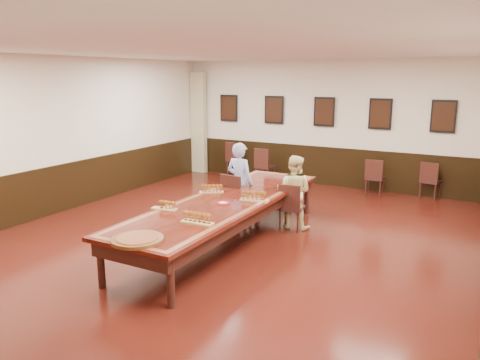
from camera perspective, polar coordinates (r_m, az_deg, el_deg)
The scene contains 23 objects.
floor at distance 8.12m, azimuth -1.71°, elevation -7.65°, with size 8.00×10.00×0.02m, color black.
ceiling at distance 7.63m, azimuth -1.88°, elevation 15.67°, with size 8.00×10.00×0.02m, color white.
wall_back at distance 12.26m, azimuth 10.28°, elevation 6.81°, with size 8.00×0.02×3.20m, color beige.
wall_left at distance 10.33m, azimuth -21.41°, elevation 5.07°, with size 0.02×10.00×3.20m, color beige.
chair_man at distance 9.02m, azimuth -0.40°, elevation -2.24°, with size 0.46×0.50×0.98m, color black, non-canonical shape.
chair_woman at distance 8.71m, azimuth 6.34°, elevation -3.19°, with size 0.41×0.45×0.88m, color black, non-canonical shape.
spare_chair_a at distance 13.16m, azimuth -0.39°, elevation 2.55°, with size 0.46×0.51×0.99m, color black, non-canonical shape.
spare_chair_b at distance 12.43m, azimuth 3.10°, elevation 1.80°, with size 0.44×0.48×0.94m, color black, non-canonical shape.
spare_chair_c at distance 11.62m, azimuth 16.12°, elevation 0.38°, with size 0.41×0.45×0.87m, color black, non-canonical shape.
spare_chair_d at distance 11.69m, azimuth 22.26°, elevation -0.00°, with size 0.41×0.45×0.87m, color black, non-canonical shape.
person_man at distance 9.03m, azimuth -0.02°, elevation -0.31°, with size 0.57×0.37×1.56m, color #4E6DC4.
person_woman at distance 8.73m, azimuth 6.56°, elevation -1.46°, with size 0.68×0.53×1.38m, color beige.
pink_phone at distance 7.67m, azimuth 2.38°, elevation -2.87°, with size 0.07×0.15×0.01m, color #F050B4.
curtain at distance 13.76m, azimuth -5.07°, elevation 6.96°, with size 0.45×0.18×2.90m, color tan.
wainscoting at distance 7.96m, azimuth -1.74°, elevation -4.21°, with size 8.00×10.00×1.00m.
conference_table at distance 7.93m, azimuth -1.74°, elevation -3.44°, with size 1.40×5.00×0.76m.
posters at distance 12.16m, azimuth 10.22°, elevation 8.19°, with size 6.14×0.04×0.74m.
flight_a at distance 8.36m, azimuth -3.50°, elevation -1.10°, with size 0.43×0.34×0.16m.
flight_b at distance 7.81m, azimuth 1.76°, elevation -1.99°, with size 0.51×0.25×0.18m.
flight_c at distance 7.39m, azimuth -9.10°, elevation -3.09°, with size 0.43×0.18×0.16m.
flight_d at distance 6.66m, azimuth -5.25°, elevation -4.65°, with size 0.49×0.17×0.18m.
red_plate_grp at distance 7.66m, azimuth -2.08°, elevation -2.85°, with size 0.22×0.22×0.03m.
carved_platter at distance 6.12m, azimuth -12.41°, elevation -7.08°, with size 0.69×0.69×0.05m.
Camera 1 is at (3.88, -6.56, 2.81)m, focal length 35.00 mm.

